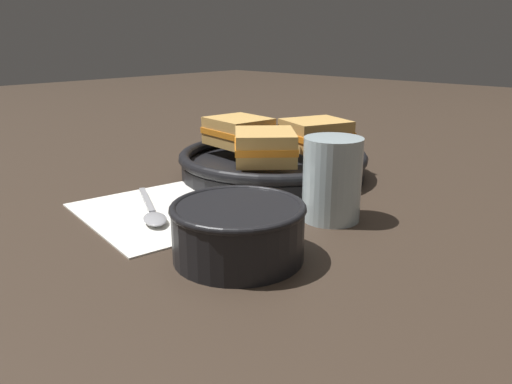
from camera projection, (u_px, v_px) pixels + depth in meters
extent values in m
plane|color=#382B21|center=(228.00, 212.00, 0.66)|extent=(4.00, 4.00, 0.00)
cube|color=white|center=(161.00, 212.00, 0.65)|extent=(0.25, 0.22, 0.00)
cylinder|color=black|center=(238.00, 232.00, 0.51)|extent=(0.14, 0.14, 0.06)
cylinder|color=orange|center=(238.00, 218.00, 0.51)|extent=(0.12, 0.12, 0.01)
torus|color=black|center=(238.00, 208.00, 0.50)|extent=(0.14, 0.14, 0.01)
cube|color=#9E9EA3|center=(147.00, 200.00, 0.68)|extent=(0.10, 0.06, 0.01)
ellipsoid|color=#9E9EA3|center=(155.00, 219.00, 0.61)|extent=(0.06, 0.05, 0.01)
cylinder|color=black|center=(273.00, 168.00, 0.82)|extent=(0.30, 0.30, 0.02)
torus|color=black|center=(273.00, 156.00, 0.82)|extent=(0.31, 0.31, 0.02)
cube|color=black|center=(259.00, 133.00, 1.02)|extent=(0.12, 0.11, 0.01)
cube|color=tan|center=(239.00, 139.00, 0.86)|extent=(0.11, 0.10, 0.02)
cube|color=orange|center=(238.00, 131.00, 0.86)|extent=(0.11, 0.10, 0.01)
cube|color=tan|center=(238.00, 123.00, 0.85)|extent=(0.11, 0.10, 0.02)
cube|color=tan|center=(265.00, 156.00, 0.74)|extent=(0.13, 0.13, 0.02)
cube|color=orange|center=(265.00, 147.00, 0.74)|extent=(0.13, 0.13, 0.01)
cube|color=tan|center=(265.00, 137.00, 0.73)|extent=(0.13, 0.13, 0.02)
cube|color=tan|center=(315.00, 142.00, 0.84)|extent=(0.12, 0.12, 0.02)
cube|color=orange|center=(316.00, 134.00, 0.83)|extent=(0.12, 0.13, 0.01)
cube|color=tan|center=(316.00, 125.00, 0.83)|extent=(0.12, 0.12, 0.02)
cylinder|color=silver|center=(332.00, 179.00, 0.62)|extent=(0.07, 0.07, 0.10)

